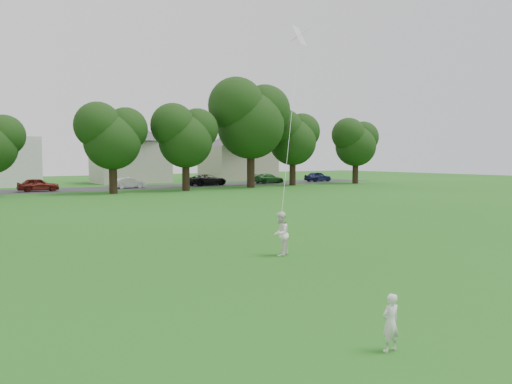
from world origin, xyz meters
TOP-DOWN VIEW (x-y plane):
  - ground at (0.00, 0.00)m, footprint 160.00×160.00m
  - street at (0.00, 42.00)m, footprint 90.00×7.00m
  - toddler at (0.59, -3.87)m, footprint 0.37×0.25m
  - older_boy at (3.92, 3.73)m, footprint 0.90×0.87m
  - kite at (5.33, 5.02)m, footprint 1.87×1.66m
  - tree_row at (1.45, 34.91)m, footprint 80.10×7.73m
  - parked_cars at (5.27, 41.00)m, footprint 70.62×2.49m

SIDE VIEW (x-z plane):
  - ground at x=0.00m, z-range 0.00..0.00m
  - street at x=0.00m, z-range 0.00..0.01m
  - toddler at x=0.59m, z-range 0.00..0.99m
  - parked_cars at x=5.27m, z-range -0.02..1.27m
  - older_boy at x=3.92m, z-range 0.00..1.46m
  - kite at x=5.33m, z-range 0.56..8.55m
  - tree_row at x=1.45m, z-range 0.50..12.32m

